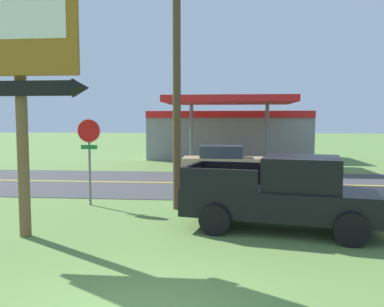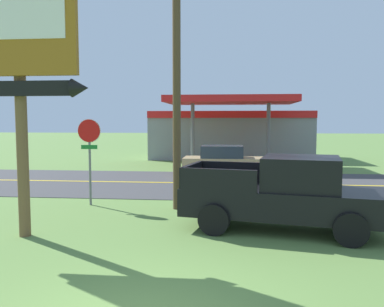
{
  "view_description": "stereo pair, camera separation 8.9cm",
  "coord_description": "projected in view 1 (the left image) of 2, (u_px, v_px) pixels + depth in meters",
  "views": [
    {
      "loc": [
        1.23,
        -5.17,
        2.88
      ],
      "look_at": [
        0.0,
        8.0,
        1.8
      ],
      "focal_mm": 37.31,
      "sensor_mm": 36.0,
      "label": 1
    },
    {
      "loc": [
        1.32,
        -5.16,
        2.88
      ],
      "look_at": [
        0.0,
        8.0,
        1.8
      ],
      "focal_mm": 37.31,
      "sensor_mm": 36.0,
      "label": 2
    }
  ],
  "objects": [
    {
      "name": "stop_sign",
      "position": [
        89.0,
        146.0,
        13.51
      ],
      "size": [
        0.8,
        0.08,
        2.95
      ],
      "color": "slate",
      "rests_on": "ground"
    },
    {
      "name": "car_tan_mid_lane",
      "position": [
        223.0,
        161.0,
        20.21
      ],
      "size": [
        4.2,
        2.0,
        1.64
      ],
      "color": "tan",
      "rests_on": "ground"
    },
    {
      "name": "road_asphalt",
      "position": [
        202.0,
        183.0,
        18.38
      ],
      "size": [
        140.0,
        8.0,
        0.02
      ],
      "primitive_type": "cube",
      "color": "#3D3D3F",
      "rests_on": "ground"
    },
    {
      "name": "pickup_black_parked_on_lawn",
      "position": [
        286.0,
        194.0,
        10.48
      ],
      "size": [
        5.48,
        2.99,
        1.96
      ],
      "color": "black",
      "rests_on": "ground"
    },
    {
      "name": "gas_station",
      "position": [
        229.0,
        133.0,
        31.0
      ],
      "size": [
        12.0,
        11.5,
        4.4
      ],
      "color": "gray",
      "rests_on": "ground"
    },
    {
      "name": "utility_pole",
      "position": [
        177.0,
        73.0,
        12.75
      ],
      "size": [
        1.68,
        0.26,
        8.29
      ],
      "color": "brown",
      "rests_on": "ground"
    },
    {
      "name": "motel_sign",
      "position": [
        19.0,
        49.0,
        9.47
      ],
      "size": [
        3.33,
        0.54,
        6.73
      ],
      "color": "brown",
      "rests_on": "ground"
    },
    {
      "name": "road_centre_line",
      "position": [
        202.0,
        183.0,
        18.38
      ],
      "size": [
        126.0,
        0.2,
        0.01
      ],
      "primitive_type": "cube",
      "color": "gold",
      "rests_on": "road_asphalt"
    }
  ]
}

